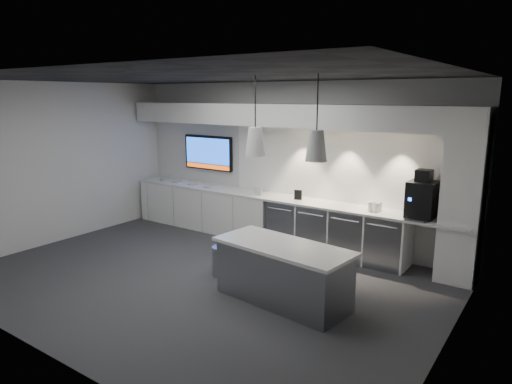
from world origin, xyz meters
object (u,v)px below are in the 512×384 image
Objects in this scene: island at (283,273)px; bin at (223,261)px; wall_tv at (208,153)px; coffee_machine at (422,198)px.

bin is (-1.26, 0.26, -0.18)m from island.
island is (3.32, -2.37, -1.15)m from wall_tv.
wall_tv is 3.23m from bin.
wall_tv is at bearing 178.15° from coffee_machine.
island is 2.57m from coffee_machine.
wall_tv reaches higher than island.
coffee_machine is at bearing 37.05° from bin.
bin is at bearing -45.59° from wall_tv.
coffee_machine is at bearing 67.15° from island.
bin is 3.23m from coffee_machine.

